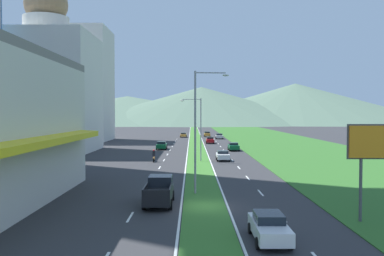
% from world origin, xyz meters
% --- Properties ---
extents(ground_plane, '(600.00, 600.00, 0.00)m').
position_xyz_m(ground_plane, '(0.00, 0.00, 0.00)').
color(ground_plane, '#2D2D30').
extents(grass_median, '(3.20, 240.00, 0.06)m').
position_xyz_m(grass_median, '(0.00, 60.00, 0.03)').
color(grass_median, '#387028').
rests_on(grass_median, ground_plane).
extents(grass_verge_right, '(24.00, 240.00, 0.06)m').
position_xyz_m(grass_verge_right, '(20.60, 60.00, 0.03)').
color(grass_verge_right, '#2D6023').
rests_on(grass_verge_right, ground_plane).
extents(lane_dash_left_2, '(0.16, 2.80, 0.01)m').
position_xyz_m(lane_dash_left_2, '(-5.10, -3.06, 0.01)').
color(lane_dash_left_2, silver).
rests_on(lane_dash_left_2, ground_plane).
extents(lane_dash_left_3, '(0.16, 2.80, 0.01)m').
position_xyz_m(lane_dash_left_3, '(-5.10, 5.41, 0.01)').
color(lane_dash_left_3, silver).
rests_on(lane_dash_left_3, ground_plane).
extents(lane_dash_left_4, '(0.16, 2.80, 0.01)m').
position_xyz_m(lane_dash_left_4, '(-5.10, 13.88, 0.01)').
color(lane_dash_left_4, silver).
rests_on(lane_dash_left_4, ground_plane).
extents(lane_dash_left_5, '(0.16, 2.80, 0.01)m').
position_xyz_m(lane_dash_left_5, '(-5.10, 22.35, 0.01)').
color(lane_dash_left_5, silver).
rests_on(lane_dash_left_5, ground_plane).
extents(lane_dash_left_6, '(0.16, 2.80, 0.01)m').
position_xyz_m(lane_dash_left_6, '(-5.10, 30.82, 0.01)').
color(lane_dash_left_6, silver).
rests_on(lane_dash_left_6, ground_plane).
extents(lane_dash_left_7, '(0.16, 2.80, 0.01)m').
position_xyz_m(lane_dash_left_7, '(-5.10, 39.29, 0.01)').
color(lane_dash_left_7, silver).
rests_on(lane_dash_left_7, ground_plane).
extents(lane_dash_left_8, '(0.16, 2.80, 0.01)m').
position_xyz_m(lane_dash_left_8, '(-5.10, 47.76, 0.01)').
color(lane_dash_left_8, silver).
rests_on(lane_dash_left_8, ground_plane).
extents(lane_dash_left_9, '(0.16, 2.80, 0.01)m').
position_xyz_m(lane_dash_left_9, '(-5.10, 56.23, 0.01)').
color(lane_dash_left_9, silver).
rests_on(lane_dash_left_9, ground_plane).
extents(lane_dash_left_10, '(0.16, 2.80, 0.01)m').
position_xyz_m(lane_dash_left_10, '(-5.10, 64.70, 0.01)').
color(lane_dash_left_10, silver).
rests_on(lane_dash_left_10, ground_plane).
extents(lane_dash_left_11, '(0.16, 2.80, 0.01)m').
position_xyz_m(lane_dash_left_11, '(-5.10, 73.17, 0.01)').
color(lane_dash_left_11, silver).
rests_on(lane_dash_left_11, ground_plane).
extents(lane_dash_left_12, '(0.16, 2.80, 0.01)m').
position_xyz_m(lane_dash_left_12, '(-5.10, 81.64, 0.01)').
color(lane_dash_left_12, silver).
rests_on(lane_dash_left_12, ground_plane).
extents(lane_dash_right_2, '(0.16, 2.80, 0.01)m').
position_xyz_m(lane_dash_right_2, '(5.10, -3.06, 0.01)').
color(lane_dash_right_2, silver).
rests_on(lane_dash_right_2, ground_plane).
extents(lane_dash_right_3, '(0.16, 2.80, 0.01)m').
position_xyz_m(lane_dash_right_3, '(5.10, 5.41, 0.01)').
color(lane_dash_right_3, silver).
rests_on(lane_dash_right_3, ground_plane).
extents(lane_dash_right_4, '(0.16, 2.80, 0.01)m').
position_xyz_m(lane_dash_right_4, '(5.10, 13.88, 0.01)').
color(lane_dash_right_4, silver).
rests_on(lane_dash_right_4, ground_plane).
extents(lane_dash_right_5, '(0.16, 2.80, 0.01)m').
position_xyz_m(lane_dash_right_5, '(5.10, 22.35, 0.01)').
color(lane_dash_right_5, silver).
rests_on(lane_dash_right_5, ground_plane).
extents(lane_dash_right_6, '(0.16, 2.80, 0.01)m').
position_xyz_m(lane_dash_right_6, '(5.10, 30.82, 0.01)').
color(lane_dash_right_6, silver).
rests_on(lane_dash_right_6, ground_plane).
extents(lane_dash_right_7, '(0.16, 2.80, 0.01)m').
position_xyz_m(lane_dash_right_7, '(5.10, 39.29, 0.01)').
color(lane_dash_right_7, silver).
rests_on(lane_dash_right_7, ground_plane).
extents(lane_dash_right_8, '(0.16, 2.80, 0.01)m').
position_xyz_m(lane_dash_right_8, '(5.10, 47.76, 0.01)').
color(lane_dash_right_8, silver).
rests_on(lane_dash_right_8, ground_plane).
extents(lane_dash_right_9, '(0.16, 2.80, 0.01)m').
position_xyz_m(lane_dash_right_9, '(5.10, 56.23, 0.01)').
color(lane_dash_right_9, silver).
rests_on(lane_dash_right_9, ground_plane).
extents(lane_dash_right_10, '(0.16, 2.80, 0.01)m').
position_xyz_m(lane_dash_right_10, '(5.10, 64.70, 0.01)').
color(lane_dash_right_10, silver).
rests_on(lane_dash_right_10, ground_plane).
extents(lane_dash_right_11, '(0.16, 2.80, 0.01)m').
position_xyz_m(lane_dash_right_11, '(5.10, 73.17, 0.01)').
color(lane_dash_right_11, silver).
rests_on(lane_dash_right_11, ground_plane).
extents(lane_dash_right_12, '(0.16, 2.80, 0.01)m').
position_xyz_m(lane_dash_right_12, '(5.10, 81.64, 0.01)').
color(lane_dash_right_12, silver).
rests_on(lane_dash_right_12, ground_plane).
extents(edge_line_median_left, '(0.16, 240.00, 0.01)m').
position_xyz_m(edge_line_median_left, '(-1.75, 60.00, 0.01)').
color(edge_line_median_left, silver).
rests_on(edge_line_median_left, ground_plane).
extents(edge_line_median_right, '(0.16, 240.00, 0.01)m').
position_xyz_m(edge_line_median_right, '(1.75, 60.00, 0.01)').
color(edge_line_median_right, silver).
rests_on(edge_line_median_right, ground_plane).
extents(domed_building, '(16.87, 16.87, 30.66)m').
position_xyz_m(domed_building, '(-27.43, 45.08, 12.16)').
color(domed_building, silver).
rests_on(domed_building, ground_plane).
extents(midrise_colored, '(14.87, 14.87, 28.57)m').
position_xyz_m(midrise_colored, '(-29.63, 76.02, 14.28)').
color(midrise_colored, silver).
rests_on(midrise_colored, ground_plane).
extents(hill_far_left, '(236.15, 236.15, 20.74)m').
position_xyz_m(hill_far_left, '(-52.16, 299.20, 10.37)').
color(hill_far_left, '#516B56').
rests_on(hill_far_left, ground_plane).
extents(hill_far_center, '(187.67, 187.67, 26.22)m').
position_xyz_m(hill_far_center, '(5.99, 271.72, 13.11)').
color(hill_far_center, '#516B56').
rests_on(hill_far_center, ground_plane).
extents(hill_far_right, '(206.59, 206.59, 30.12)m').
position_xyz_m(hill_far_right, '(79.13, 290.27, 15.06)').
color(hill_far_right, '#516B56').
rests_on(hill_far_right, ground_plane).
extents(street_lamp_near, '(3.00, 0.49, 10.63)m').
position_xyz_m(street_lamp_near, '(-0.36, 4.99, 6.04)').
color(street_lamp_near, '#99999E').
rests_on(street_lamp_near, ground_plane).
extents(street_lamp_mid, '(3.04, 0.47, 9.18)m').
position_xyz_m(street_lamp_mid, '(0.02, 29.36, 5.30)').
color(street_lamp_mid, '#99999E').
rests_on(street_lamp_mid, ground_plane).
extents(car_0, '(1.95, 4.02, 1.46)m').
position_xyz_m(car_0, '(3.63, 30.36, 0.75)').
color(car_0, silver).
rests_on(car_0, ground_plane).
extents(car_1, '(1.89, 4.53, 1.52)m').
position_xyz_m(car_1, '(3.29, -8.29, 0.78)').
color(car_1, silver).
rests_on(car_1, ground_plane).
extents(car_2, '(1.90, 4.20, 1.58)m').
position_xyz_m(car_2, '(3.61, 93.06, 0.79)').
color(car_2, '#C6842D').
rests_on(car_2, ground_plane).
extents(car_3, '(1.97, 4.47, 1.48)m').
position_xyz_m(car_3, '(6.87, 46.78, 0.77)').
color(car_3, '#0C5128').
rests_on(car_3, ground_plane).
extents(car_4, '(1.88, 4.19, 1.52)m').
position_xyz_m(car_4, '(3.27, 65.33, 0.78)').
color(car_4, maroon).
rests_on(car_4, ground_plane).
extents(car_5, '(1.99, 4.59, 1.56)m').
position_xyz_m(car_5, '(-6.84, 49.49, 0.79)').
color(car_5, '#0C5128').
rests_on(car_5, ground_plane).
extents(car_6, '(2.03, 4.38, 1.48)m').
position_xyz_m(car_6, '(6.56, 82.80, 0.76)').
color(car_6, '#B2B2B7').
rests_on(car_6, ground_plane).
extents(car_7, '(1.91, 4.61, 1.35)m').
position_xyz_m(car_7, '(-3.44, 90.12, 0.71)').
color(car_7, '#C6842D').
rests_on(car_7, ground_plane).
extents(pickup_truck_0, '(2.18, 5.40, 2.00)m').
position_xyz_m(pickup_truck_0, '(-3.45, 0.98, 0.98)').
color(pickup_truck_0, black).
rests_on(pickup_truck_0, ground_plane).
extents(motorcycle_rider, '(0.36, 2.00, 1.80)m').
position_xyz_m(motorcycle_rider, '(-6.43, 28.72, 0.75)').
color(motorcycle_rider, black).
rests_on(motorcycle_rider, ground_plane).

